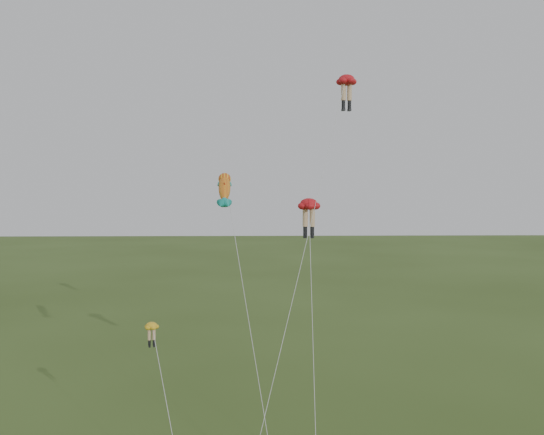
{
  "coord_description": "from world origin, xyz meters",
  "views": [
    {
      "loc": [
        0.07,
        -32.27,
        15.55
      ],
      "look_at": [
        1.14,
        6.0,
        13.45
      ],
      "focal_mm": 40.0,
      "sensor_mm": 36.0,
      "label": 1
    }
  ],
  "objects": [
    {
      "name": "fish_kite",
      "position": [
        -1.97,
        8.45,
        15.25
      ],
      "size": [
        3.72,
        12.43,
        16.57
      ],
      "rotation": [
        0.7,
        0.0,
        0.04
      ],
      "color": "gold",
      "rests_on": "ground"
    },
    {
      "name": "legs_kite_red_high",
      "position": [
        6.46,
        10.77,
        22.41
      ],
      "size": [
        7.82,
        13.31,
        23.34
      ],
      "rotation": [
        0.0,
        0.0,
        0.25
      ],
      "color": "red",
      "rests_on": "ground"
    },
    {
      "name": "legs_kite_yellow",
      "position": [
        -5.55,
        0.85,
        7.07
      ],
      "size": [
        3.03,
        5.78,
        7.9
      ],
      "rotation": [
        0.0,
        0.0,
        0.28
      ],
      "color": "gold",
      "rests_on": "ground"
    },
    {
      "name": "legs_kite_red_mid",
      "position": [
        3.61,
        7.51,
        13.88
      ],
      "size": [
        1.88,
        10.13,
        14.64
      ],
      "rotation": [
        0.0,
        0.0,
        -0.25
      ],
      "color": "red",
      "rests_on": "ground"
    }
  ]
}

